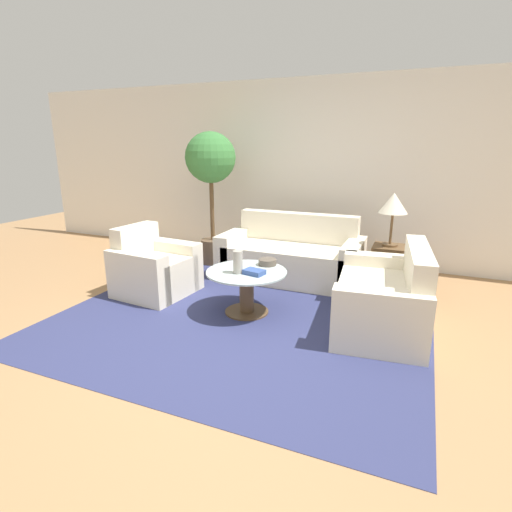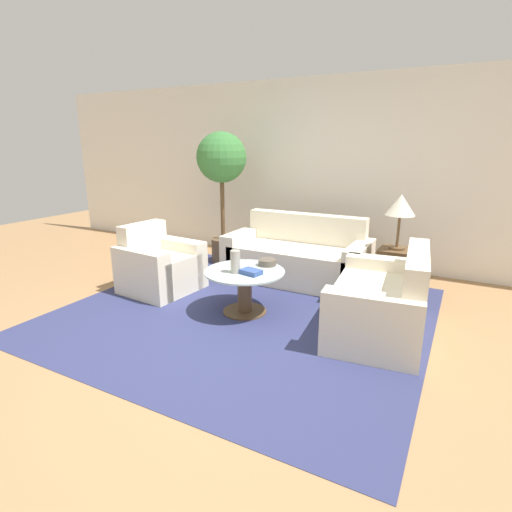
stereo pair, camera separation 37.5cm
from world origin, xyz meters
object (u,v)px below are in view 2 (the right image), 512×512
object	(u,v)px
sofa_main	(298,258)
armchair	(158,267)
vase	(235,262)
book_stack	(251,272)
potted_plant	(222,169)
bowl	(267,262)
loveseat	(385,305)
coffee_table	(245,286)
table_lamp	(401,207)

from	to	relation	value
sofa_main	armchair	bearing A→B (deg)	-139.22
sofa_main	vase	world-z (taller)	sofa_main
sofa_main	book_stack	xyz separation A→B (m)	(0.03, -1.33, 0.20)
armchair	book_stack	distance (m)	1.39
potted_plant	bowl	bearing A→B (deg)	-42.08
loveseat	book_stack	xyz separation A→B (m)	(-1.26, -0.27, 0.20)
coffee_table	vase	world-z (taller)	vase
armchair	potted_plant	xyz separation A→B (m)	(0.06, 1.35, 1.09)
coffee_table	potted_plant	xyz separation A→B (m)	(-1.19, 1.46, 1.07)
table_lamp	bowl	world-z (taller)	table_lamp
sofa_main	vase	distance (m)	1.40
potted_plant	vase	bearing A→B (deg)	-53.77
loveseat	bowl	xyz separation A→B (m)	(-1.25, 0.07, 0.21)
sofa_main	potted_plant	size ratio (longest dim) A/B	0.96
sofa_main	loveseat	xyz separation A→B (m)	(1.29, -1.06, -0.00)
armchair	potted_plant	bearing A→B (deg)	2.63
bowl	armchair	bearing A→B (deg)	-173.20
table_lamp	potted_plant	distance (m)	2.50
sofa_main	potted_plant	bearing A→B (deg)	171.17
sofa_main	vase	size ratio (longest dim) A/B	7.80
armchair	table_lamp	xyz separation A→B (m)	(2.53, 1.13, 0.76)
potted_plant	book_stack	bearing A→B (deg)	-49.52
armchair	potted_plant	world-z (taller)	potted_plant
armchair	bowl	distance (m)	1.40
armchair	coffee_table	xyz separation A→B (m)	(1.25, -0.11, 0.02)
loveseat	coffee_table	bearing A→B (deg)	-87.31
table_lamp	book_stack	size ratio (longest dim) A/B	2.75
coffee_table	bowl	world-z (taller)	bowl
sofa_main	table_lamp	xyz separation A→B (m)	(1.20, -0.03, 0.76)
sofa_main	vase	bearing A→B (deg)	-95.44
sofa_main	bowl	distance (m)	1.01
bowl	coffee_table	bearing A→B (deg)	-113.79
sofa_main	coffee_table	xyz separation A→B (m)	(-0.08, -1.26, 0.02)
bowl	book_stack	world-z (taller)	bowl
sofa_main	potted_plant	distance (m)	1.68
armchair	bowl	size ratio (longest dim) A/B	4.58
coffee_table	table_lamp	distance (m)	1.93
table_lamp	loveseat	bearing A→B (deg)	-84.83
armchair	bowl	xyz separation A→B (m)	(1.37, 0.16, 0.21)
armchair	coffee_table	size ratio (longest dim) A/B	1.06
loveseat	table_lamp	distance (m)	1.29
armchair	sofa_main	bearing A→B (deg)	-43.94
coffee_table	book_stack	size ratio (longest dim) A/B	3.68
coffee_table	potted_plant	bearing A→B (deg)	129.20
table_lamp	vase	distance (m)	1.94
sofa_main	bowl	world-z (taller)	sofa_main
armchair	coffee_table	distance (m)	1.26
armchair	coffee_table	bearing A→B (deg)	-89.81
loveseat	book_stack	bearing A→B (deg)	-83.51
sofa_main	bowl	size ratio (longest dim) A/B	9.37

